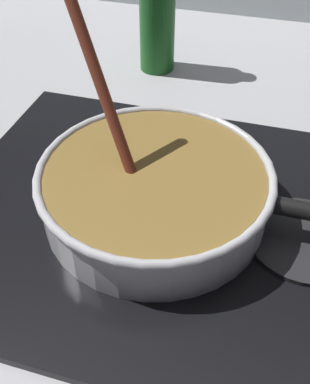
{
  "coord_description": "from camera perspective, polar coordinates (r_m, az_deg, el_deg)",
  "views": [
    {
      "loc": [
        0.16,
        -0.35,
        0.43
      ],
      "look_at": [
        0.04,
        0.05,
        0.04
      ],
      "focal_mm": 42.04,
      "sensor_mm": 36.0,
      "label": 1
    }
  ],
  "objects": [
    {
      "name": "spare_burner",
      "position": [
        0.59,
        18.34,
        -5.65
      ],
      "size": [
        0.14,
        0.14,
        0.01
      ],
      "primitive_type": "cylinder",
      "color": "#262628",
      "rests_on": "hob_plate"
    },
    {
      "name": "cooking_pan",
      "position": [
        0.57,
        0.09,
        0.39
      ],
      "size": [
        0.43,
        0.3,
        0.28
      ],
      "color": "silver",
      "rests_on": "hob_plate"
    },
    {
      "name": "hob_plate",
      "position": [
        0.6,
        0.0,
        -2.73
      ],
      "size": [
        0.56,
        0.48,
        0.01
      ],
      "primitive_type": "cube",
      "color": "black",
      "rests_on": "ground"
    },
    {
      "name": "ground",
      "position": [
        0.59,
        -5.19,
        -7.33
      ],
      "size": [
        2.4,
        1.6,
        0.04
      ],
      "primitive_type": "cube",
      "color": "#B7B7BC"
    },
    {
      "name": "burner_ring",
      "position": [
        0.59,
        0.0,
        -2.05
      ],
      "size": [
        0.2,
        0.2,
        0.01
      ],
      "primitive_type": "torus",
      "color": "#592D0C",
      "rests_on": "hob_plate"
    },
    {
      "name": "sauce_bottle",
      "position": [
        0.9,
        0.29,
        22.11
      ],
      "size": [
        0.07,
        0.07,
        0.27
      ],
      "color": "#19591E",
      "rests_on": "ground"
    }
  ]
}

